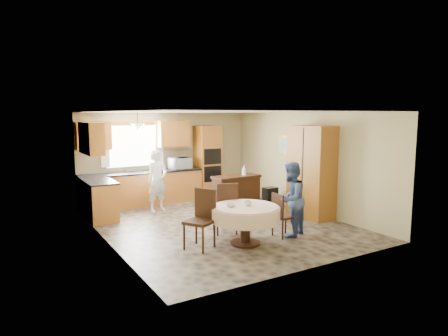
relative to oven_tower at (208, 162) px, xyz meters
The scene contains 36 objects.
floor 3.11m from the oven_tower, 113.15° to the right, with size 5.00×6.00×0.01m, color #70624E.
ceiling 3.26m from the oven_tower, 113.15° to the right, with size 5.00×6.00×0.01m, color white.
wall_back 1.21m from the oven_tower, 164.91° to the left, with size 5.00×0.02×2.50m, color tan.
wall_front 5.81m from the oven_tower, 101.43° to the right, with size 5.00×0.02×2.50m, color tan.
wall_left 4.54m from the oven_tower, 143.61° to the right, with size 0.02×6.00×2.50m, color tan.
wall_right 3.02m from the oven_tower, 63.35° to the right, with size 0.02×6.00×2.50m, color tan.
window 2.24m from the oven_tower, behind, with size 1.40×0.03×1.10m, color white.
curtain_left 2.97m from the oven_tower, behind, with size 0.22×0.02×1.15m, color white.
curtain_right 1.54m from the oven_tower, behind, with size 0.22×0.02×1.15m, color white.
base_cab_back 2.09m from the oven_tower, behind, with size 3.30×0.60×0.88m, color #BC6A32.
counter_back 2.01m from the oven_tower, behind, with size 3.30×0.64×0.04m, color black.
base_cab_left 3.52m from the oven_tower, 165.12° to the right, with size 0.60×1.20×0.88m, color #BC6A32.
counter_left 3.47m from the oven_tower, 165.12° to the right, with size 0.64×1.20×0.04m, color black.
backsplash 2.03m from the oven_tower, behind, with size 3.30×0.02×0.55m, color beige.
wall_cab_left 3.31m from the oven_tower, behind, with size 0.85×0.33×0.72m, color #C97932.
wall_cab_right 1.32m from the oven_tower, behind, with size 0.90×0.33×0.72m, color #C97932.
wall_cab_side 3.70m from the oven_tower, 165.67° to the right, with size 0.33×1.20×0.72m, color #C97932.
oven_tower is the anchor object (origin of this frame).
oven_upper 0.37m from the oven_tower, 90.00° to the right, with size 0.56×0.01×0.45m, color black.
oven_lower 0.44m from the oven_tower, 90.00° to the right, with size 0.56×0.01×0.45m, color black.
pendant 2.40m from the oven_tower, behind, with size 0.36×0.36×0.18m, color beige.
sideboard 2.02m from the oven_tower, 96.24° to the right, with size 1.22×0.50×0.87m, color #3C1E10.
space_heater 2.21m from the oven_tower, 63.88° to the right, with size 0.37×0.26×0.51m, color black.
cupboard 3.40m from the oven_tower, 71.64° to the right, with size 0.57×1.14×2.19m, color #BC6A32.
dining_table 4.41m from the oven_tower, 108.94° to the right, with size 1.30×1.30×0.74m.
chair_left 4.50m from the oven_tower, 119.64° to the right, with size 0.64×0.64×1.08m.
chair_back 3.69m from the oven_tower, 112.41° to the right, with size 0.58×0.58×1.07m.
chair_right 4.22m from the oven_tower, 97.61° to the right, with size 0.39×0.39×0.89m.
framed_picture 2.42m from the oven_tower, 56.00° to the right, with size 0.06×0.63×0.52m.
microwave 0.90m from the oven_tower, behind, with size 0.58×0.39×0.32m, color silver.
person_sink 2.08m from the oven_tower, 156.33° to the right, with size 0.57×0.38×1.57m, color silver.
person_dining 4.20m from the oven_tower, 94.80° to the right, with size 0.73×0.57×1.51m, color #3E5288.
bowl_sideboard 1.99m from the oven_tower, 105.52° to the right, with size 0.21×0.21×0.05m, color #B2B2B2.
bottle_sideboard 1.91m from the oven_tower, 89.40° to the right, with size 0.11×0.11×0.30m, color silver.
cup_table 4.38m from the oven_tower, 108.23° to the right, with size 0.13×0.13×0.10m, color #B2B2B2.
bowl_table 4.40m from the oven_tower, 112.61° to the right, with size 0.18×0.18×0.06m, color #B2B2B2.
Camera 1 is at (-4.35, -7.55, 2.44)m, focal length 32.00 mm.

